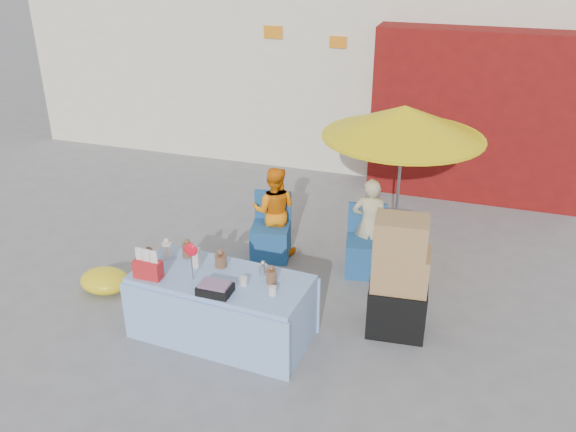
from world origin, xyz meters
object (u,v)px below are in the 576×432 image
(market_table, at_px, (221,305))
(umbrella, at_px, (404,122))
(chair_right, at_px, (365,253))
(vendor_orange, at_px, (274,211))
(chair_left, at_px, (271,239))
(box_stack, at_px, (399,281))
(vendor_beige, at_px, (369,224))

(market_table, xyz_separation_m, umbrella, (1.47, 2.05, 1.52))
(chair_right, bearing_deg, umbrella, 32.40)
(chair_right, relative_size, vendor_orange, 0.71)
(chair_left, distance_m, box_stack, 2.16)
(chair_left, bearing_deg, market_table, -98.01)
(market_table, bearing_deg, box_stack, 24.95)
(chair_left, height_order, box_stack, box_stack)
(vendor_beige, distance_m, box_stack, 1.37)
(chair_right, relative_size, vendor_beige, 0.71)
(vendor_orange, height_order, box_stack, box_stack)
(vendor_beige, relative_size, umbrella, 0.57)
(umbrella, xyz_separation_m, box_stack, (0.26, -1.39, -1.27))
(umbrella, bearing_deg, box_stack, -79.37)
(chair_right, bearing_deg, vendor_orange, 163.05)
(chair_left, height_order, vendor_orange, vendor_orange)
(vendor_orange, bearing_deg, box_stack, 134.72)
(chair_left, bearing_deg, vendor_orange, 77.94)
(vendor_beige, bearing_deg, box_stack, 103.50)
(umbrella, bearing_deg, chair_left, -169.62)
(market_table, distance_m, vendor_beige, 2.24)
(vendor_beige, relative_size, box_stack, 0.90)
(chair_left, height_order, chair_right, same)
(chair_left, xyz_separation_m, chair_right, (1.25, 0.00, 0.00))
(chair_left, relative_size, chair_right, 1.00)
(chair_left, distance_m, chair_right, 1.25)
(vendor_orange, height_order, vendor_beige, vendor_beige)
(umbrella, distance_m, box_stack, 1.91)
(vendor_orange, height_order, umbrella, umbrella)
(chair_left, relative_size, vendor_beige, 0.71)
(vendor_orange, distance_m, vendor_beige, 1.25)
(chair_right, distance_m, umbrella, 1.69)
(market_table, xyz_separation_m, box_stack, (1.73, 0.66, 0.25))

